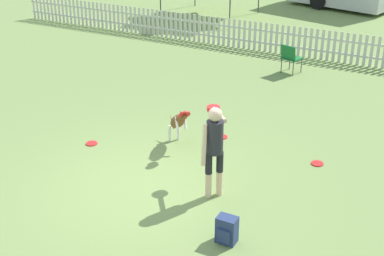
{
  "coord_description": "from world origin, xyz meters",
  "views": [
    {
      "loc": [
        4.47,
        -6.9,
        4.98
      ],
      "look_at": [
        0.36,
        1.01,
        0.79
      ],
      "focal_mm": 50.0,
      "sensor_mm": 36.0,
      "label": 1
    }
  ],
  "objects_px": {
    "backpack_on_grass": "(227,230)",
    "folding_chair_center": "(290,56)",
    "frisbee_near_handler": "(317,163)",
    "handler_person": "(214,141)",
    "frisbee_midfield": "(222,137)",
    "leaping_dog": "(178,121)",
    "frisbee_far_scatter": "(92,143)"
  },
  "relations": [
    {
      "from": "frisbee_near_handler",
      "to": "frisbee_far_scatter",
      "type": "height_order",
      "value": "same"
    },
    {
      "from": "frisbee_near_handler",
      "to": "frisbee_midfield",
      "type": "bearing_deg",
      "value": 174.33
    },
    {
      "from": "frisbee_near_handler",
      "to": "folding_chair_center",
      "type": "distance_m",
      "value": 5.26
    },
    {
      "from": "backpack_on_grass",
      "to": "frisbee_near_handler",
      "type": "bearing_deg",
      "value": 79.37
    },
    {
      "from": "handler_person",
      "to": "folding_chair_center",
      "type": "height_order",
      "value": "handler_person"
    },
    {
      "from": "leaping_dog",
      "to": "frisbee_far_scatter",
      "type": "xyz_separation_m",
      "value": [
        -1.64,
        -0.73,
        -0.56
      ]
    },
    {
      "from": "frisbee_midfield",
      "to": "folding_chair_center",
      "type": "xyz_separation_m",
      "value": [
        -0.03,
        4.58,
        0.48
      ]
    },
    {
      "from": "frisbee_near_handler",
      "to": "frisbee_midfield",
      "type": "relative_size",
      "value": 1.0
    },
    {
      "from": "handler_person",
      "to": "folding_chair_center",
      "type": "xyz_separation_m",
      "value": [
        -0.82,
        6.67,
        -0.54
      ]
    },
    {
      "from": "handler_person",
      "to": "folding_chair_center",
      "type": "bearing_deg",
      "value": 50.31
    },
    {
      "from": "frisbee_near_handler",
      "to": "folding_chair_center",
      "type": "height_order",
      "value": "folding_chair_center"
    },
    {
      "from": "folding_chair_center",
      "to": "handler_person",
      "type": "bearing_deg",
      "value": 114.31
    },
    {
      "from": "handler_person",
      "to": "backpack_on_grass",
      "type": "distance_m",
      "value": 1.57
    },
    {
      "from": "frisbee_near_handler",
      "to": "backpack_on_grass",
      "type": "xyz_separation_m",
      "value": [
        -0.56,
        -3.0,
        0.2
      ]
    },
    {
      "from": "frisbee_near_handler",
      "to": "folding_chair_center",
      "type": "relative_size",
      "value": 0.28
    },
    {
      "from": "frisbee_near_handler",
      "to": "backpack_on_grass",
      "type": "relative_size",
      "value": 0.54
    },
    {
      "from": "backpack_on_grass",
      "to": "folding_chair_center",
      "type": "xyz_separation_m",
      "value": [
        -1.57,
        7.79,
        0.28
      ]
    },
    {
      "from": "frisbee_midfield",
      "to": "folding_chair_center",
      "type": "bearing_deg",
      "value": 90.32
    },
    {
      "from": "leaping_dog",
      "to": "frisbee_far_scatter",
      "type": "relative_size",
      "value": 4.16
    },
    {
      "from": "leaping_dog",
      "to": "frisbee_near_handler",
      "type": "height_order",
      "value": "leaping_dog"
    },
    {
      "from": "folding_chair_center",
      "to": "frisbee_far_scatter",
      "type": "bearing_deg",
      "value": 87.21
    },
    {
      "from": "frisbee_far_scatter",
      "to": "frisbee_midfield",
      "type": "bearing_deg",
      "value": 33.91
    },
    {
      "from": "handler_person",
      "to": "frisbee_midfield",
      "type": "bearing_deg",
      "value": 64.05
    },
    {
      "from": "handler_person",
      "to": "frisbee_midfield",
      "type": "height_order",
      "value": "handler_person"
    },
    {
      "from": "frisbee_midfield",
      "to": "folding_chair_center",
      "type": "relative_size",
      "value": 0.28
    },
    {
      "from": "frisbee_near_handler",
      "to": "leaping_dog",
      "type": "bearing_deg",
      "value": -167.93
    },
    {
      "from": "handler_person",
      "to": "frisbee_far_scatter",
      "type": "distance_m",
      "value": 3.27
    },
    {
      "from": "handler_person",
      "to": "folding_chair_center",
      "type": "relative_size",
      "value": 1.99
    },
    {
      "from": "handler_person",
      "to": "backpack_on_grass",
      "type": "height_order",
      "value": "handler_person"
    },
    {
      "from": "backpack_on_grass",
      "to": "folding_chair_center",
      "type": "bearing_deg",
      "value": 101.37
    },
    {
      "from": "frisbee_near_handler",
      "to": "backpack_on_grass",
      "type": "height_order",
      "value": "backpack_on_grass"
    },
    {
      "from": "frisbee_midfield",
      "to": "backpack_on_grass",
      "type": "bearing_deg",
      "value": -64.38
    }
  ]
}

